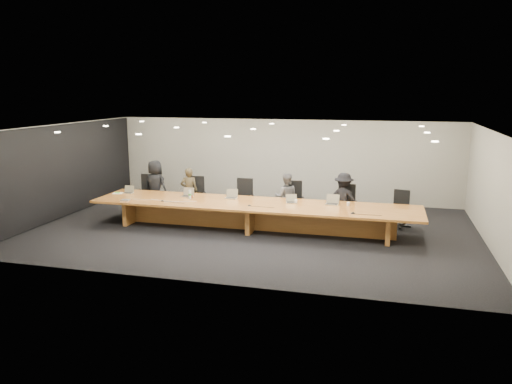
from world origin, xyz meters
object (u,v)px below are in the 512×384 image
conference_table (253,211)px  person_d (344,199)px  chair_mid_right (293,201)px  person_b (189,191)px  laptop_a (128,190)px  mic_right (353,213)px  chair_right (346,205)px  person_c (286,197)px  laptop_c (231,194)px  paper_cup_far (348,204)px  paper_cup_near (296,201)px  mic_left (162,201)px  water_bottle (190,195)px  person_a (155,186)px  chair_mid_left (242,198)px  amber_mug (192,197)px  laptop_b (187,192)px  mic_center (249,205)px  chair_left (195,196)px  chair_far_left (147,193)px  chair_far_right (400,209)px  laptop_d (292,199)px  av_box (125,200)px  laptop_e (332,200)px

conference_table → person_d: person_d is taller
chair_mid_right → person_b: bearing=175.3°
person_b → laptop_a: 1.83m
chair_mid_right → mic_right: (1.86, -1.80, 0.18)m
conference_table → chair_right: (2.42, 1.15, 0.07)m
person_c → laptop_c: (-1.44, -0.83, 0.18)m
chair_right → paper_cup_far: (0.13, -0.83, 0.21)m
chair_mid_right → laptop_a: chair_mid_right is taller
conference_table → mic_right: (2.73, -0.50, 0.25)m
person_d → paper_cup_near: 1.48m
paper_cup_far → mic_left: paper_cup_far is taller
water_bottle → mic_left: bearing=-141.8°
conference_table → chair_mid_right: chair_mid_right is taller
chair_right → person_a: person_a is taller
chair_mid_left → mic_left: (-1.84, -1.66, 0.17)m
amber_mug → mic_right: bearing=-8.2°
person_d → paper_cup_near: size_ratio=15.86×
amber_mug → laptop_b: bearing=145.7°
chair_mid_left → paper_cup_far: bearing=-12.5°
laptop_b → water_bottle: size_ratio=1.39×
chair_mid_left → amber_mug: 1.62m
laptop_a → mic_center: laptop_a is taller
paper_cup_far → mic_left: 5.11m
laptop_a → chair_left: bearing=22.2°
chair_far_left → chair_left: (1.62, 0.01, 0.00)m
chair_far_right → person_c: 3.24m
chair_mid_left → laptop_a: bearing=-161.0°
laptop_d → av_box: bearing=175.4°
conference_table → laptop_c: bearing=152.2°
person_d → mic_left: (-4.86, -1.55, 0.01)m
chair_far_right → paper_cup_far: size_ratio=10.42×
chair_right → mic_left: 5.18m
conference_table → laptop_c: 0.94m
laptop_e → water_bottle: (-3.99, -0.29, -0.02)m
paper_cup_near → paper_cup_far: paper_cup_far is taller
laptop_c → chair_mid_right: bearing=28.1°
chair_left → chair_mid_right: size_ratio=1.02×
laptop_d → mic_left: bearing=175.2°
chair_mid_right → person_c: person_c is taller
chair_mid_left → paper_cup_far: 3.36m
conference_table → person_a: person_a is taller
chair_left → chair_far_right: chair_left is taller
chair_right → water_bottle: (-4.31, -1.08, 0.28)m
chair_left → water_bottle: (0.29, -1.11, 0.27)m
chair_mid_left → person_a: (-2.86, 0.02, 0.22)m
laptop_e → paper_cup_near: bearing=-170.2°
paper_cup_far → laptop_e: bearing=174.7°
mic_center → person_a: bearing=155.6°
mic_center → laptop_a: bearing=170.6°
person_b → laptop_e: 4.54m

